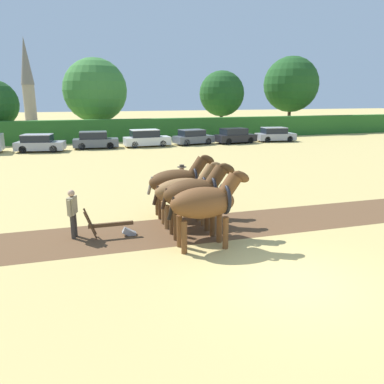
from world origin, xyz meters
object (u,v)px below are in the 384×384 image
at_px(parked_car_center_left, 95,140).
at_px(parked_car_right, 235,136).
at_px(tree_right, 291,84).
at_px(parked_car_center_right, 193,137).
at_px(tree_center_right, 222,94).
at_px(draft_horse_lead_right, 195,193).
at_px(farmer_beside_team, 182,180).
at_px(draft_horse_trail_left, 186,190).
at_px(farmer_at_plow, 73,210).
at_px(draft_horse_trail_right, 178,181).
at_px(tree_center, 95,90).
at_px(parked_car_center, 146,138).
at_px(parked_car_left, 39,143).
at_px(draft_horse_lead_left, 206,203).
at_px(parked_car_far_right, 275,135).
at_px(plow, 115,228).
at_px(church_spire, 27,78).

bearing_deg(parked_car_center_left, parked_car_right, 3.18).
distance_m(tree_right, parked_car_center_right, 21.50).
bearing_deg(parked_car_center_left, tree_right, 26.26).
xyz_separation_m(tree_center_right, draft_horse_lead_right, (-15.44, -34.83, -3.53)).
relative_size(parked_car_center_left, parked_car_right, 0.96).
height_order(farmer_beside_team, parked_car_center_right, farmer_beside_team).
bearing_deg(parked_car_right, draft_horse_trail_left, -124.64).
distance_m(tree_right, farmer_at_plow, 45.18).
bearing_deg(draft_horse_trail_right, tree_center, 92.97).
xyz_separation_m(tree_center, parked_car_center_left, (-1.02, -9.90, -4.57)).
distance_m(tree_center, parked_car_center, 11.64).
bearing_deg(parked_car_left, parked_car_right, 12.14).
relative_size(tree_right, draft_horse_lead_left, 3.69).
distance_m(draft_horse_trail_left, farmer_beside_team, 3.23).
relative_size(draft_horse_lead_left, farmer_beside_team, 1.62).
bearing_deg(parked_car_center, parked_car_far_right, -2.07).
bearing_deg(draft_horse_trail_right, tree_center_right, 66.57).
bearing_deg(parked_car_right, draft_horse_lead_left, -122.52).
relative_size(tree_right, draft_horse_trail_right, 3.56).
relative_size(tree_right, draft_horse_lead_right, 3.77).
xyz_separation_m(plow, parked_car_center_right, (10.52, 23.27, 0.39)).
relative_size(draft_horse_lead_right, parked_car_center_right, 0.64).
distance_m(tree_center, farmer_beside_team, 29.92).
height_order(church_spire, parked_car_far_right, church_spire).
xyz_separation_m(tree_center_right, tree_right, (10.20, -0.07, 1.25)).
distance_m(draft_horse_lead_right, plow, 2.93).
bearing_deg(draft_horse_trail_left, tree_right, 54.55).
relative_size(tree_center, tree_right, 0.89).
height_order(parked_car_center_left, parked_car_center, parked_car_center).
bearing_deg(parked_car_center_right, plow, -124.49).
height_order(church_spire, draft_horse_lead_right, church_spire).
distance_m(tree_center_right, parked_car_center, 17.04).
xyz_separation_m(tree_center, farmer_at_plow, (-3.39, -32.81, -4.35)).
distance_m(draft_horse_trail_left, parked_car_left, 22.98).
bearing_deg(parked_car_left, draft_horse_trail_right, -62.11).
xyz_separation_m(farmer_beside_team, parked_car_center, (2.35, 19.53, -0.21)).
relative_size(tree_right, church_spire, 0.67).
bearing_deg(tree_center, draft_horse_trail_left, -88.96).
xyz_separation_m(draft_horse_trail_left, parked_car_left, (-6.32, 22.09, -0.58)).
bearing_deg(parked_car_center, tree_center, 108.38).
distance_m(church_spire, draft_horse_trail_right, 62.59).
xyz_separation_m(church_spire, parked_car_center_left, (8.44, -39.79, -7.04)).
distance_m(parked_car_center_left, parked_car_center, 4.73).
bearing_deg(parked_car_center_left, church_spire, 106.54).
xyz_separation_m(draft_horse_lead_right, farmer_at_plow, (-3.94, 1.02, -0.51)).
xyz_separation_m(church_spire, farmer_beside_team, (10.83, -59.47, -6.81)).
relative_size(draft_horse_trail_right, farmer_beside_team, 1.68).
xyz_separation_m(draft_horse_lead_right, parked_car_center_right, (7.90, 23.93, -0.76)).
distance_m(draft_horse_lead_left, plow, 3.35).
bearing_deg(draft_horse_lead_right, tree_center_right, 67.93).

